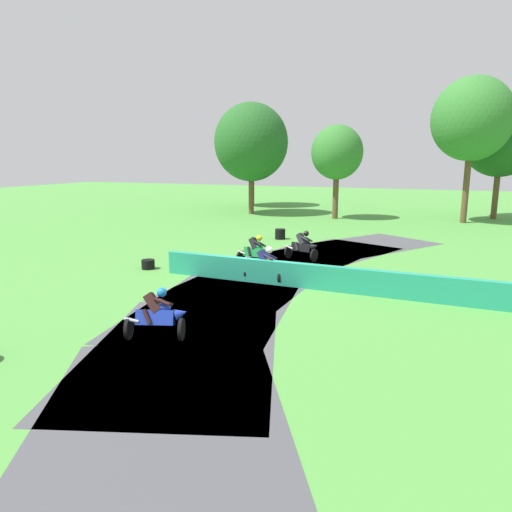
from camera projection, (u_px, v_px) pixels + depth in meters
name	position (u px, v px, depth m)	size (l,w,h in m)	color
ground_plane	(250.00, 281.00, 18.17)	(120.00, 120.00, 0.00)	#4C933D
track_asphalt	(279.00, 285.00, 17.70)	(9.43, 27.98, 0.01)	#47474C
safety_barrier	(381.00, 284.00, 16.12)	(0.30, 17.10, 0.90)	#239375
motorcycle_lead_black	(303.00, 246.00, 21.90)	(1.71, 1.07, 1.43)	black
motorcycle_chase_green	(256.00, 251.00, 20.75)	(1.71, 1.01, 1.43)	black
motorcycle_trailing_yellow	(267.00, 265.00, 17.93)	(1.70, 0.75, 1.42)	black
motorcycle_fourth_blue	(158.00, 315.00, 12.36)	(1.67, 1.21, 1.42)	black
tire_stack_near	(280.00, 234.00, 27.58)	(0.60, 0.60, 0.60)	black
tire_stack_mid_a	(148.00, 264.00, 20.19)	(0.56, 0.56, 0.40)	black
tree_far_left	(472.00, 119.00, 33.13)	(5.58, 5.58, 10.30)	brown
tree_far_right	(337.00, 153.00, 36.02)	(3.95, 3.95, 7.17)	brown
tree_mid_rise	(251.00, 142.00, 38.95)	(6.11, 6.11, 9.16)	brown
tree_behind_barrier	(502.00, 137.00, 35.62)	(5.77, 5.77, 9.29)	brown
tree_distant	(252.00, 146.00, 45.66)	(5.91, 5.91, 8.91)	brown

